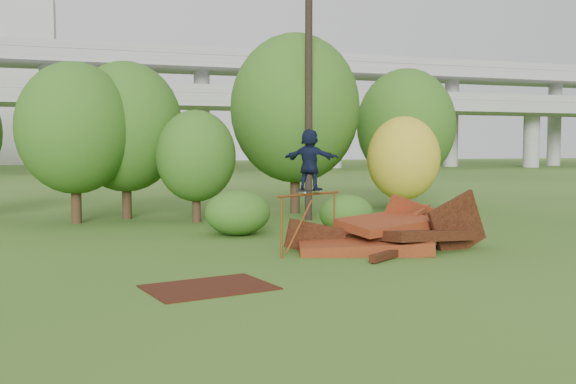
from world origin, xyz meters
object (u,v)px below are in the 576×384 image
object	(u,v)px
skater	(310,159)
flat_plate	(209,287)
utility_pole	(309,76)
scrap_pile	(386,236)

from	to	relation	value
skater	flat_plate	bearing A→B (deg)	83.36
utility_pole	skater	bearing A→B (deg)	-109.87
flat_plate	utility_pole	xyz separation A→B (m)	(5.95, 10.52, 5.43)
skater	flat_plate	size ratio (longest dim) A/B	0.66
scrap_pile	utility_pole	world-z (taller)	utility_pole
skater	utility_pole	distance (m)	8.21
skater	flat_plate	xyz separation A→B (m)	(-3.35, -3.32, -2.45)
skater	scrap_pile	bearing A→B (deg)	-146.22
utility_pole	flat_plate	bearing A→B (deg)	-119.50
scrap_pile	utility_pole	bearing A→B (deg)	86.38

